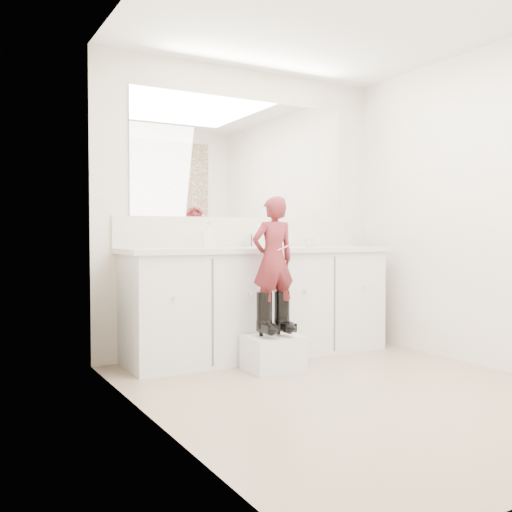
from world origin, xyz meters
TOP-DOWN VIEW (x-y plane):
  - floor at (0.00, 0.00)m, footprint 3.00×3.00m
  - ceiling at (0.00, 0.00)m, footprint 3.00×3.00m
  - wall_back at (0.00, 1.50)m, footprint 2.60×0.00m
  - wall_left at (-1.30, 0.00)m, footprint 0.00×3.00m
  - wall_right at (1.30, 0.00)m, footprint 0.00×3.00m
  - vanity_cabinet at (0.00, 1.23)m, footprint 2.20×0.55m
  - countertop at (0.00, 1.21)m, footprint 2.28×0.58m
  - backsplash at (0.00, 1.49)m, footprint 2.28×0.03m
  - mirror at (0.00, 1.49)m, footprint 2.00×0.02m
  - faucet at (0.00, 1.38)m, footprint 0.08×0.08m
  - cup at (0.49, 1.24)m, footprint 0.09×0.09m
  - soap_bottle at (-0.47, 1.20)m, footprint 0.12×0.12m
  - step_stool at (-0.16, 0.75)m, footprint 0.40×0.34m
  - boot_left at (-0.23, 0.75)m, footprint 0.12×0.22m
  - boot_right at (-0.08, 0.75)m, footprint 0.12×0.22m
  - toddler at (-0.16, 0.75)m, footprint 0.34×0.23m
  - toothbrush at (-0.09, 0.70)m, footprint 0.14×0.02m

SIDE VIEW (x-z plane):
  - floor at x=0.00m, z-range 0.00..0.00m
  - step_stool at x=-0.16m, z-range 0.00..0.25m
  - boot_left at x=-0.23m, z-range 0.25..0.58m
  - boot_right at x=-0.08m, z-range 0.25..0.58m
  - vanity_cabinet at x=0.00m, z-range 0.00..0.85m
  - toddler at x=-0.16m, z-range 0.35..1.27m
  - countertop at x=0.00m, z-range 0.85..0.89m
  - toothbrush at x=-0.09m, z-range 0.87..0.93m
  - cup at x=0.49m, z-range 0.89..0.97m
  - faucet at x=0.00m, z-range 0.89..0.99m
  - soap_bottle at x=-0.47m, z-range 0.89..1.10m
  - backsplash at x=0.00m, z-range 0.89..1.14m
  - wall_back at x=0.00m, z-range -0.10..2.50m
  - wall_left at x=-1.30m, z-range -0.30..2.70m
  - wall_right at x=1.30m, z-range -0.30..2.70m
  - mirror at x=0.00m, z-range 1.14..2.14m
  - ceiling at x=0.00m, z-range 2.40..2.40m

